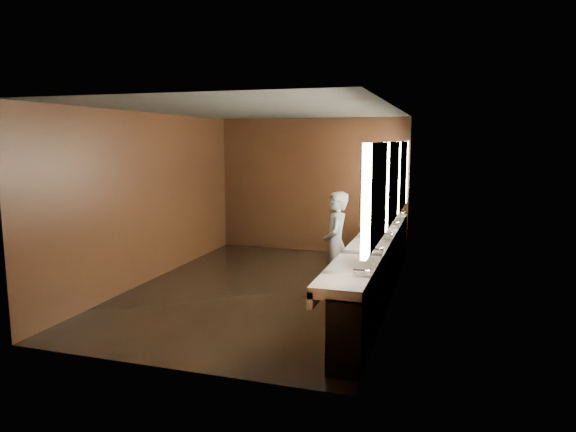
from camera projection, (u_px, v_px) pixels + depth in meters
The scene contains 10 objects.
floor at pixel (263, 289), 8.17m from camera, with size 6.00×6.00×0.00m, color black.
ceiling at pixel (262, 110), 7.76m from camera, with size 4.00×6.00×0.02m, color #2D2D2B.
wall_back at pixel (312, 185), 10.80m from camera, with size 4.00×0.02×2.80m, color black.
wall_front at pixel (160, 236), 5.13m from camera, with size 4.00×0.02×2.80m, color black.
wall_left at pixel (150, 197), 8.56m from camera, with size 0.02×6.00×2.80m, color black.
wall_right at pixel (393, 207), 7.38m from camera, with size 0.02×6.00×2.80m, color black.
sink_counter at pixel (377, 267), 7.57m from camera, with size 0.55×5.40×1.01m.
mirror_band at pixel (393, 182), 7.33m from camera, with size 0.06×5.03×1.15m.
person at pixel (336, 244), 7.69m from camera, with size 0.58×0.38×1.59m, color #98C3E3.
trash_bin at pixel (341, 315), 6.15m from camera, with size 0.35×0.35×0.54m, color black.
Camera 1 is at (2.73, -7.43, 2.36)m, focal length 32.00 mm.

